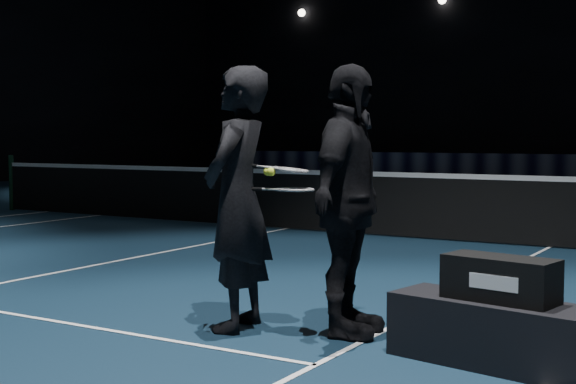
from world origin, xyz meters
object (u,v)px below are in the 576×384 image
racket_bag (500,279)px  racket_upper (290,170)px  tennis_balls (270,170)px  player_a (238,199)px  racket_lower (295,190)px  player_b (348,201)px  player_bench (499,334)px

racket_bag → racket_upper: 1.77m
racket_upper → tennis_balls: tennis_balls is taller
player_a → racket_upper: bearing=101.1°
racket_bag → racket_lower: 1.66m
player_b → player_bench: bearing=-109.8°
racket_lower → racket_upper: 0.16m
player_bench → racket_lower: size_ratio=2.09×
racket_lower → racket_bag: bearing=-21.0°
player_a → player_bench: bearing=78.9°
racket_lower → tennis_balls: size_ratio=5.67×
racket_lower → player_b: bearing=0.0°
player_a → player_b: (0.81, 0.26, 0.00)m
player_bench → player_b: bearing=-180.0°
racket_bag → player_b: size_ratio=0.35×
racket_bag → player_b: bearing=-180.0°
player_a → tennis_balls: player_a is taller
player_a → racket_upper: (0.37, 0.16, 0.22)m
player_bench → tennis_balls: tennis_balls is taller
player_bench → racket_lower: racket_lower is taller
player_a → racket_lower: 0.46m
racket_upper → tennis_balls: 0.15m
player_a → player_b: 0.85m
player_bench → tennis_balls: size_ratio=11.84×
racket_lower → tennis_balls: bearing=178.5°
racket_bag → tennis_balls: bearing=-171.1°
racket_bag → tennis_balls: (-1.77, 0.04, 0.66)m
player_b → racket_bag: bearing=-109.8°
player_bench → racket_bag: bearing=0.0°
player_a → racket_lower: size_ratio=2.95×
player_bench → racket_bag: racket_bag is taller
player_a → tennis_balls: (0.24, 0.08, 0.22)m
tennis_balls → player_bench: bearing=-1.4°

